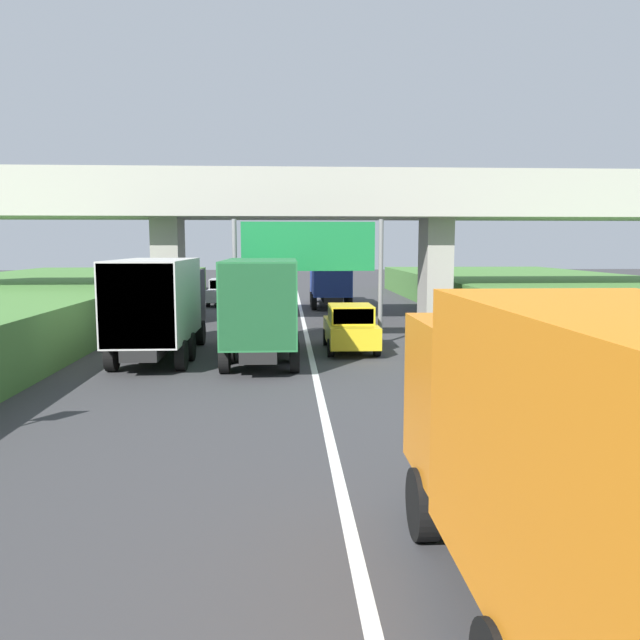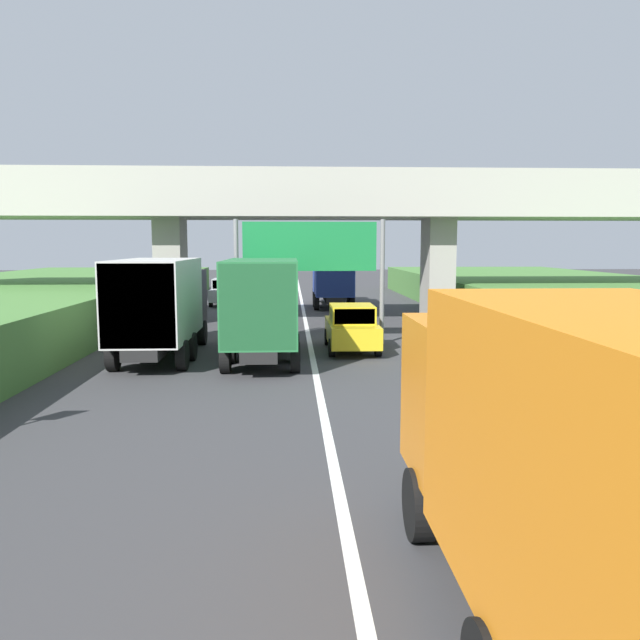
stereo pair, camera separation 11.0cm
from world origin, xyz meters
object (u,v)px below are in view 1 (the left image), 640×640
car_yellow (350,328)px  truck_blue (329,276)px  overhead_highway_sign (308,254)px  car_silver (223,292)px  truck_green (262,303)px  construction_barrel_3 (580,381)px  truck_black (160,303)px  truck_orange (608,476)px

car_yellow → truck_blue: bearing=88.7°
overhead_highway_sign → car_silver: bearing=107.0°
truck_green → construction_barrel_3: truck_green is taller
overhead_highway_sign → truck_blue: size_ratio=0.81×
truck_black → car_yellow: (6.73, 1.12, -1.08)m
truck_blue → truck_green: size_ratio=1.00×
car_silver → construction_barrel_3: size_ratio=4.56×
truck_orange → car_silver: bearing=101.0°
truck_blue → truck_black: size_ratio=1.00×
truck_black → truck_orange: bearing=-66.6°
car_silver → car_yellow: bearing=-70.0°
car_yellow → construction_barrel_3: (5.10, -7.58, -0.40)m
overhead_highway_sign → car_yellow: (1.51, -1.53, -2.72)m
car_yellow → construction_barrel_3: size_ratio=4.56×
construction_barrel_3 → car_silver: bearing=114.5°
truck_orange → construction_barrel_3: 11.20m
truck_orange → construction_barrel_3: bearing=65.1°
truck_orange → car_yellow: size_ratio=1.78×
truck_blue → car_yellow: (-0.37, -16.72, -1.08)m
truck_orange → truck_green: 16.45m
truck_orange → construction_barrel_3: (4.68, 10.06, -1.47)m
overhead_highway_sign → truck_black: 6.08m
car_yellow → truck_green: bearing=-153.5°
truck_orange → truck_black: same height
truck_blue → car_silver: bearing=170.5°
overhead_highway_sign → truck_black: (-5.22, -2.65, -1.64)m
truck_green → construction_barrel_3: 10.34m
truck_orange → car_yellow: (-0.42, 17.65, -1.08)m
overhead_highway_sign → truck_orange: bearing=-84.3°
overhead_highway_sign → construction_barrel_3: overhead_highway_sign is taller
truck_blue → car_silver: truck_blue is taller
truck_blue → truck_black: 19.20m
truck_green → construction_barrel_3: (8.29, -5.99, -1.47)m
truck_black → construction_barrel_3: truck_black is taller
truck_blue → truck_green: 18.66m
truck_black → car_silver: truck_black is taller
truck_blue → truck_black: bearing=-111.7°
truck_blue → truck_orange: bearing=-89.9°
truck_green → car_silver: 19.78m
truck_black → car_silver: 19.03m
truck_green → truck_orange: bearing=-77.3°
truck_blue → car_yellow: bearing=-91.3°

